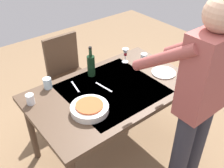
{
  "coord_description": "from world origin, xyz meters",
  "views": [
    {
      "loc": [
        1.14,
        1.43,
        2.09
      ],
      "look_at": [
        0.0,
        0.0,
        0.8
      ],
      "focal_mm": 41.4,
      "sensor_mm": 36.0,
      "label": 1
    }
  ],
  "objects": [
    {
      "name": "wine_glass_left",
      "position": [
        -0.4,
        -0.28,
        0.85
      ],
      "size": [
        0.07,
        0.07,
        0.15
      ],
      "color": "white",
      "rests_on": "dining_table"
    },
    {
      "name": "ground_plane",
      "position": [
        0.0,
        0.0,
        0.0
      ],
      "size": [
        6.0,
        6.0,
        0.0
      ],
      "primitive_type": "plane",
      "color": "#846647"
    },
    {
      "name": "wine_bottle",
      "position": [
        0.01,
        -0.29,
        0.86
      ],
      "size": [
        0.07,
        0.07,
        0.3
      ],
      "color": "black",
      "rests_on": "dining_table"
    },
    {
      "name": "chair_near",
      "position": [
        -0.01,
        -0.82,
        0.53
      ],
      "size": [
        0.4,
        0.4,
        0.91
      ],
      "color": "#352114",
      "rests_on": "ground_plane"
    },
    {
      "name": "water_cup_near_left",
      "position": [
        -0.54,
        -0.16,
        0.8
      ],
      "size": [
        0.07,
        0.07,
        0.09
      ],
      "primitive_type": "cylinder",
      "color": "silver",
      "rests_on": "dining_table"
    },
    {
      "name": "table_knife",
      "position": [
        0.04,
        -0.06,
        0.75
      ],
      "size": [
        0.04,
        0.2,
        0.0
      ],
      "primitive_type": "cube",
      "rotation": [
        0.0,
        0.0,
        0.13
      ],
      "color": "silver",
      "rests_on": "dining_table"
    },
    {
      "name": "wine_glass_right",
      "position": [
        -0.54,
        0.36,
        0.85
      ],
      "size": [
        0.07,
        0.07,
        0.15
      ],
      "color": "white",
      "rests_on": "dining_table"
    },
    {
      "name": "serving_bowl_pasta",
      "position": [
        0.32,
        0.13,
        0.78
      ],
      "size": [
        0.3,
        0.3,
        0.07
      ],
      "color": "white",
      "rests_on": "dining_table"
    },
    {
      "name": "person_server",
      "position": [
        -0.21,
        0.7,
        0.96
      ],
      "size": [
        0.42,
        0.61,
        1.69
      ],
      "color": "#2D2D38",
      "rests_on": "ground_plane"
    },
    {
      "name": "table_fork",
      "position": [
        0.24,
        -0.22,
        0.75
      ],
      "size": [
        0.05,
        0.18,
        0.0
      ],
      "primitive_type": "cube",
      "rotation": [
        0.0,
        0.0,
        -0.2
      ],
      "color": "silver",
      "rests_on": "dining_table"
    },
    {
      "name": "water_cup_far_left",
      "position": [
        0.64,
        -0.25,
        0.79
      ],
      "size": [
        0.07,
        0.07,
        0.09
      ],
      "primitive_type": "cylinder",
      "color": "silver",
      "rests_on": "dining_table"
    },
    {
      "name": "water_cup_near_right",
      "position": [
        0.43,
        -0.36,
        0.8
      ],
      "size": [
        0.07,
        0.07,
        0.1
      ],
      "primitive_type": "cylinder",
      "color": "silver",
      "rests_on": "dining_table"
    },
    {
      "name": "dining_table",
      "position": [
        0.0,
        0.0,
        0.67
      ],
      "size": [
        1.46,
        0.88,
        0.75
      ],
      "color": "#4C3828",
      "rests_on": "ground_plane"
    },
    {
      "name": "dinner_plate_near",
      "position": [
        -0.55,
        0.11,
        0.76
      ],
      "size": [
        0.23,
        0.23,
        0.01
      ],
      "primitive_type": "cylinder",
      "color": "white",
      "rests_on": "dining_table"
    }
  ]
}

